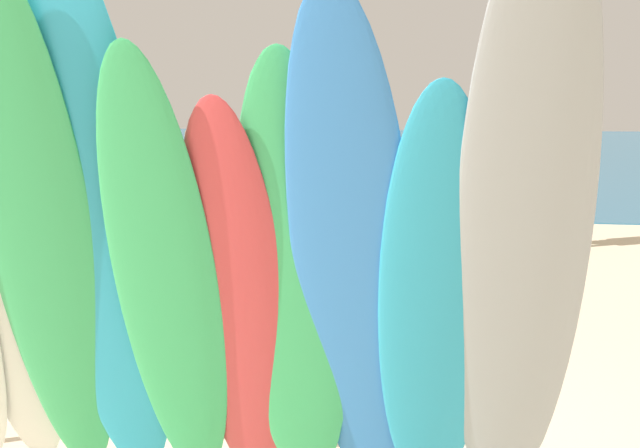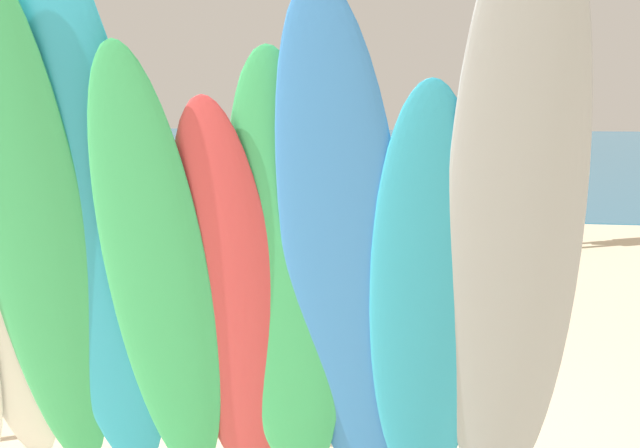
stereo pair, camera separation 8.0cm
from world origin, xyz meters
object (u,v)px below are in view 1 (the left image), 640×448
(beachgoer_midbeach, at_px, (566,179))
(beachgoer_by_water, at_px, (200,206))
(surfboard_blue_7, at_px, (354,272))
(beachgoer_near_rack, at_px, (452,165))
(surfboard_grey_9, at_px, (521,249))
(surfboard_teal_3, at_px, (101,236))
(surfboard_teal_8, at_px, (434,314))
(surfboard_red_5, at_px, (238,309))
(surfboard_green_4, at_px, (167,288))
(surfboard_rack, at_px, (239,374))
(surfboard_green_6, at_px, (294,292))
(surfboard_green_2, at_px, (42,243))

(beachgoer_midbeach, bearing_deg, beachgoer_by_water, 134.56)
(surfboard_blue_7, distance_m, beachgoer_near_rack, 8.87)
(beachgoer_by_water, bearing_deg, surfboard_grey_9, -16.95)
(surfboard_teal_3, xyz_separation_m, surfboard_teal_8, (1.50, 0.05, -0.31))
(surfboard_red_5, bearing_deg, surfboard_green_4, -166.33)
(surfboard_rack, distance_m, surfboard_green_6, 0.95)
(beachgoer_by_water, bearing_deg, beachgoer_midbeach, 90.68)
(surfboard_red_5, bearing_deg, surfboard_teal_8, -4.43)
(surfboard_teal_8, relative_size, surfboard_grey_9, 0.76)
(surfboard_blue_7, distance_m, beachgoer_midbeach, 8.43)
(surfboard_red_5, xyz_separation_m, surfboard_teal_8, (0.89, -0.05, 0.03))
(surfboard_green_6, xyz_separation_m, surfboard_grey_9, (0.98, -0.16, 0.25))
(surfboard_grey_9, xyz_separation_m, beachgoer_midbeach, (0.98, 8.33, -0.44))
(beachgoer_near_rack, bearing_deg, surfboard_green_4, -171.57)
(surfboard_rack, relative_size, surfboard_teal_3, 1.11)
(surfboard_red_5, bearing_deg, beachgoer_midbeach, 73.50)
(surfboard_green_2, height_order, surfboard_blue_7, surfboard_green_2)
(surfboard_grey_9, bearing_deg, beachgoer_near_rack, 89.06)
(surfboard_blue_7, bearing_deg, beachgoer_near_rack, 92.57)
(surfboard_grey_9, bearing_deg, surfboard_blue_7, 169.39)
(beachgoer_by_water, bearing_deg, surfboard_blue_7, -24.28)
(surfboard_teal_3, relative_size, beachgoer_near_rack, 1.59)
(surfboard_rack, xyz_separation_m, surfboard_green_6, (0.43, -0.60, 0.59))
(beachgoer_near_rack, bearing_deg, surfboard_red_5, -169.65)
(surfboard_rack, bearing_deg, surfboard_teal_8, -30.94)
(surfboard_green_2, relative_size, surfboard_green_6, 1.20)
(surfboard_green_2, bearing_deg, surfboard_green_6, 0.27)
(surfboard_rack, bearing_deg, beachgoer_by_water, 111.07)
(surfboard_blue_7, bearing_deg, beachgoer_by_water, 120.51)
(surfboard_blue_7, bearing_deg, surfboard_red_5, 173.41)
(surfboard_green_2, height_order, surfboard_green_4, surfboard_green_2)
(surfboard_green_2, bearing_deg, beachgoer_midbeach, 64.47)
(surfboard_rack, xyz_separation_m, surfboard_teal_8, (1.05, -0.63, 0.53))
(surfboard_green_2, bearing_deg, beachgoer_near_rack, 74.77)
(surfboard_green_6, bearing_deg, surfboard_green_4, -175.66)
(surfboard_green_6, distance_m, beachgoer_near_rack, 8.80)
(surfboard_grey_9, bearing_deg, surfboard_teal_8, 155.81)
(surfboard_red_5, bearing_deg, surfboard_green_2, -173.13)
(surfboard_red_5, distance_m, surfboard_grey_9, 1.31)
(surfboard_red_5, distance_m, beachgoer_midbeach, 8.45)
(surfboard_grey_9, relative_size, beachgoer_near_rack, 1.65)
(surfboard_green_4, relative_size, surfboard_teal_8, 1.07)
(surfboard_rack, relative_size, surfboard_green_4, 1.33)
(surfboard_teal_3, relative_size, surfboard_green_6, 1.23)
(surfboard_green_2, distance_m, surfboard_green_4, 0.61)
(surfboard_teal_3, distance_m, surfboard_green_4, 0.38)
(surfboard_blue_7, relative_size, surfboard_grey_9, 0.90)
(surfboard_green_4, bearing_deg, beachgoer_near_rack, 83.17)
(surfboard_rack, height_order, surfboard_teal_3, surfboard_teal_3)
(beachgoer_midbeach, relative_size, beachgoer_near_rack, 0.88)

